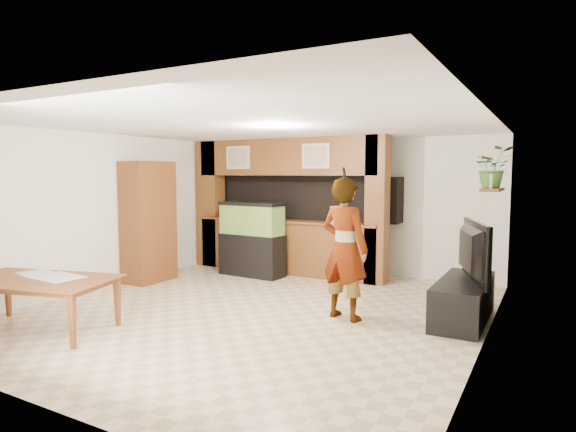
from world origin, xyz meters
The scene contains 22 objects.
floor centered at (0.00, 0.00, 0.00)m, with size 6.50×6.50×0.00m, color #D1B491.
ceiling centered at (0.00, 0.00, 2.60)m, with size 6.50×6.50×0.00m, color white.
wall_back centered at (0.00, 3.25, 1.30)m, with size 6.00×6.00×0.00m, color white.
wall_left centered at (-3.00, 0.00, 1.30)m, with size 6.50×6.50×0.00m, color white.
wall_right centered at (3.00, 0.00, 1.30)m, with size 6.50×6.50×0.00m, color white.
partition centered at (-0.95, 2.64, 1.31)m, with size 4.20×0.99×2.60m.
wall_clock centered at (-2.97, 1.00, 1.90)m, with size 0.05×0.25×0.25m.
wall_shelf centered at (2.85, 1.95, 1.70)m, with size 0.25×0.90×0.04m, color brown.
pantry_cabinet centered at (-2.70, 0.67, 1.07)m, with size 0.54×0.88×2.15m, color brown.
trash_can centered at (-2.67, 0.80, 0.29)m, with size 0.32×0.32×0.59m, color #B2B2B7.
aquarium centered at (-1.34, 1.95, 0.68)m, with size 1.26×0.47×1.40m.
tv_stand centered at (2.65, 0.93, 0.27)m, with size 0.60×1.62×0.54m, color black.
television centered at (2.65, 0.93, 0.93)m, with size 1.35×0.18×0.78m, color black.
photo_frame centered at (2.85, 1.70, 1.82)m, with size 0.03×0.16×0.21m, color tan.
potted_plant centered at (2.82, 2.16, 2.03)m, with size 0.55×0.48×0.61m, color #36692A.
person centered at (1.24, 0.25, 0.94)m, with size 0.69×0.45×1.88m, color #9F8157.
microphone centered at (1.29, 0.09, 1.93)m, with size 0.04×0.04×0.17m, color black.
dining_table centered at (-1.85, -2.10, 0.33)m, with size 1.86×1.04×0.65m, color brown.
newspaper_a centered at (-1.69, -1.89, 0.66)m, with size 0.60×0.44×0.01m, color silver.
newspaper_b centered at (-2.10, -1.87, 0.66)m, with size 0.51×0.37×0.01m, color silver.
newspaper_c centered at (-1.70, -1.90, 0.66)m, with size 0.50×0.36×0.01m, color silver.
counter_box centered at (0.25, 2.45, 1.14)m, with size 0.31×0.21×0.21m, color #9D7A55.
Camera 1 is at (3.64, -5.62, 1.93)m, focal length 30.00 mm.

